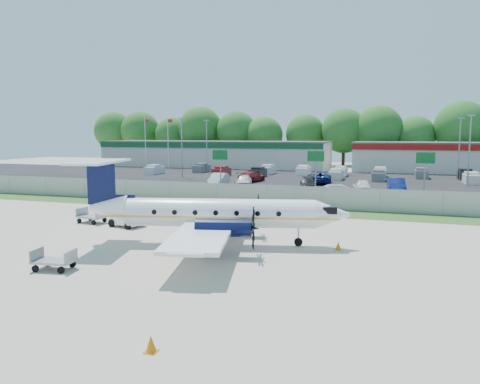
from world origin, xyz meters
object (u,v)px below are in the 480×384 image
(pushback_tug, at_px, (128,218))
(baggage_cart_far, at_px, (54,260))
(baggage_cart_near, at_px, (92,216))
(aircraft, at_px, (214,213))

(pushback_tug, relative_size, baggage_cart_far, 1.24)
(baggage_cart_near, bearing_deg, baggage_cart_far, -62.43)
(aircraft, height_order, pushback_tug, aircraft)
(pushback_tug, height_order, baggage_cart_near, pushback_tug)
(aircraft, xyz_separation_m, pushback_tug, (-7.95, 3.20, -1.36))
(aircraft, xyz_separation_m, baggage_cart_near, (-11.35, 3.60, -1.45))
(aircraft, bearing_deg, pushback_tug, 158.10)
(aircraft, xyz_separation_m, baggage_cart_far, (-5.57, -7.47, -1.48))
(aircraft, height_order, baggage_cart_far, aircraft)
(aircraft, bearing_deg, baggage_cart_far, -126.73)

